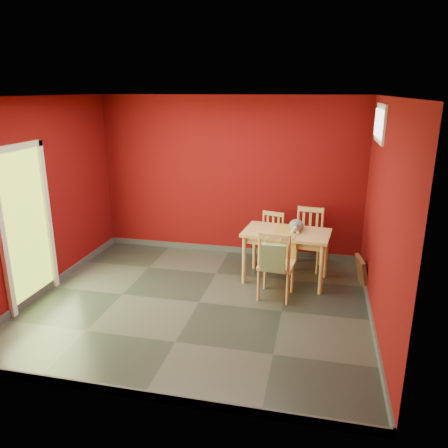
% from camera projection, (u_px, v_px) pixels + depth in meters
% --- Properties ---
extents(ground, '(4.50, 4.50, 0.00)m').
position_uv_depth(ground, '(199.00, 302.00, 5.94)').
color(ground, '#2D342D').
rests_on(ground, ground).
extents(room_shell, '(4.50, 4.50, 4.50)m').
position_uv_depth(room_shell, '(199.00, 299.00, 5.93)').
color(room_shell, '#5E090A').
rests_on(room_shell, ground).
extents(doorway, '(0.06, 1.01, 2.13)m').
position_uv_depth(doorway, '(25.00, 221.00, 5.70)').
color(doorway, '#B7D838').
rests_on(doorway, ground).
extents(window, '(0.05, 0.90, 0.50)m').
position_uv_depth(window, '(380.00, 123.00, 5.72)').
color(window, white).
rests_on(window, room_shell).
extents(outlet_plate, '(0.08, 0.02, 0.12)m').
position_uv_depth(outlet_plate, '(322.00, 242.00, 7.38)').
color(outlet_plate, silver).
rests_on(outlet_plate, room_shell).
extents(dining_table, '(1.32, 0.85, 0.78)m').
position_uv_depth(dining_table, '(286.00, 238.00, 6.44)').
color(dining_table, tan).
rests_on(dining_table, ground).
extents(table_runner, '(0.40, 0.72, 0.35)m').
position_uv_depth(table_runner, '(286.00, 237.00, 6.32)').
color(table_runner, gold).
rests_on(table_runner, dining_table).
extents(chair_far_left, '(0.48, 0.48, 0.85)m').
position_uv_depth(chair_far_left, '(270.00, 238.00, 7.19)').
color(chair_far_left, tan).
rests_on(chair_far_left, ground).
extents(chair_far_right, '(0.50, 0.50, 0.97)m').
position_uv_depth(chair_far_right, '(308.00, 238.00, 7.00)').
color(chair_far_right, tan).
rests_on(chair_far_right, ground).
extents(chair_near, '(0.50, 0.50, 0.99)m').
position_uv_depth(chair_near, '(276.00, 264.00, 5.93)').
color(chair_near, tan).
rests_on(chair_near, ground).
extents(tote_bag, '(0.31, 0.19, 0.44)m').
position_uv_depth(tote_bag, '(273.00, 258.00, 5.67)').
color(tote_bag, '#78A368').
rests_on(tote_bag, chair_near).
extents(cat, '(0.32, 0.47, 0.22)m').
position_uv_depth(cat, '(296.00, 223.00, 6.44)').
color(cat, slate).
rests_on(cat, table_runner).
extents(picture_frame, '(0.21, 0.45, 0.44)m').
position_uv_depth(picture_frame, '(362.00, 272.00, 6.39)').
color(picture_frame, brown).
rests_on(picture_frame, ground).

